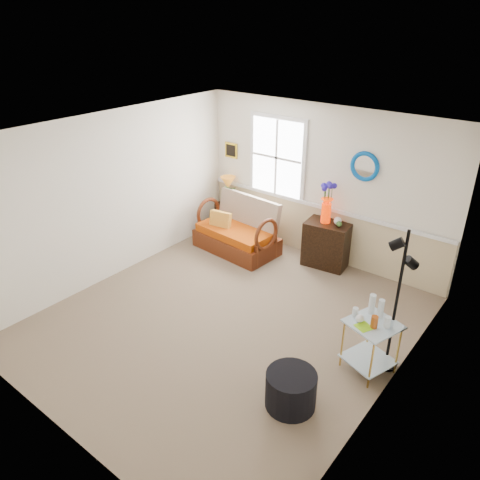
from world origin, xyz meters
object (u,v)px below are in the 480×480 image
Objects in this scene: floor_lamp at (396,302)px; ottoman at (291,390)px; loveseat at (237,226)px; side_table at (370,347)px; lamp_stand at (226,216)px; cabinet at (327,244)px.

ottoman is at bearing -134.72° from floor_lamp.
loveseat reaches higher than side_table.
side_table is 0.37× the size of floor_lamp.
ottoman is (2.75, -2.51, -0.26)m from loveseat.
lamp_stand is at bearing 135.47° from floor_lamp.
ottoman is at bearing -111.70° from side_table.
floor_lamp reaches higher than side_table.
cabinet is at bearing 115.34° from floor_lamp.
loveseat is 1.88× the size of cabinet.
cabinet is at bearing 23.33° from loveseat.
ottoman is (-0.42, -1.05, -0.12)m from side_table.
floor_lamp is (3.32, -1.24, 0.44)m from loveseat.
cabinet is 2.57m from floor_lamp.
loveseat is at bearing -168.49° from cabinet.
side_table is 1.21× the size of ottoman.
lamp_stand is at bearing 146.32° from loveseat.
side_table is at bearing 68.30° from ottoman.
lamp_stand is 2.20m from cabinet.
side_table is 0.63m from floor_lamp.
cabinet is 3.27m from ottoman.
lamp_stand is 4.34m from side_table.
lamp_stand is 0.85× the size of side_table.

